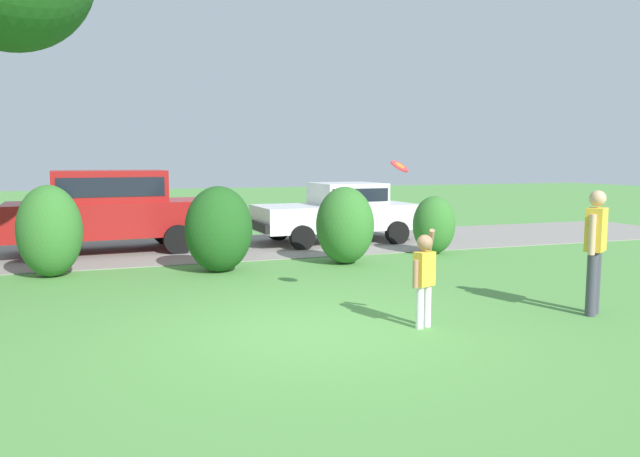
% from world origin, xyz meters
% --- Properties ---
extents(ground_plane, '(80.00, 80.00, 0.00)m').
position_xyz_m(ground_plane, '(0.00, 0.00, 0.00)').
color(ground_plane, '#518E42').
extents(driveway_strip, '(28.00, 4.40, 0.02)m').
position_xyz_m(driveway_strip, '(0.00, 7.63, 0.01)').
color(driveway_strip, gray).
rests_on(driveway_strip, ground).
extents(shrub_near_tree, '(1.15, 1.14, 1.70)m').
position_xyz_m(shrub_near_tree, '(-3.42, 5.00, 0.85)').
color(shrub_near_tree, '#33702B').
rests_on(shrub_near_tree, ground).
extents(shrub_centre_left, '(1.30, 1.18, 1.66)m').
position_xyz_m(shrub_centre_left, '(-0.39, 4.48, 0.83)').
color(shrub_centre_left, '#1E511C').
rests_on(shrub_centre_left, ground).
extents(shrub_centre, '(1.20, 1.29, 1.61)m').
position_xyz_m(shrub_centre, '(2.26, 4.57, 0.80)').
color(shrub_centre, '#33702B').
rests_on(shrub_centre, ground).
extents(shrub_centre_right, '(0.98, 0.95, 1.34)m').
position_xyz_m(shrub_centre_right, '(4.68, 5.12, 0.67)').
color(shrub_centre_right, '#33702B').
rests_on(shrub_centre_right, ground).
extents(parked_sedan, '(4.49, 2.27, 1.56)m').
position_xyz_m(parked_sedan, '(3.32, 7.66, 0.85)').
color(parked_sedan, white).
rests_on(parked_sedan, ground).
extents(parked_suv, '(4.82, 2.35, 1.92)m').
position_xyz_m(parked_suv, '(-2.37, 7.79, 1.08)').
color(parked_suv, maroon).
rests_on(parked_suv, ground).
extents(child_thrower, '(0.40, 0.36, 1.29)m').
position_xyz_m(child_thrower, '(1.44, -0.29, 0.72)').
color(child_thrower, white).
rests_on(child_thrower, ground).
extents(frisbee, '(0.31, 0.26, 0.24)m').
position_xyz_m(frisbee, '(1.55, 0.66, 2.07)').
color(frisbee, red).
extents(adult_onlooker, '(0.45, 0.38, 1.74)m').
position_xyz_m(adult_onlooker, '(4.00, -0.48, 0.98)').
color(adult_onlooker, '#3F3F4C').
rests_on(adult_onlooker, ground).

